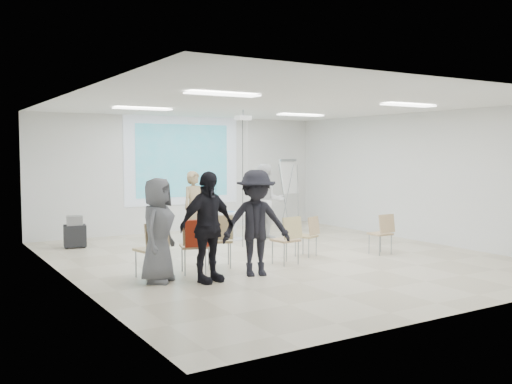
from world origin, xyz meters
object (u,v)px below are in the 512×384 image
chair_center (288,236)px  chair_right_far (383,231)px  av_cart (75,233)px  player_left (194,203)px  pedestal_table (234,224)px  audience_outer (158,224)px  audience_mid (256,216)px  chair_left_inner (220,236)px  chair_left_mid (194,242)px  flipchart_easel (289,177)px  chair_right_inner (309,233)px  player_right (266,198)px  laptop (219,239)px  chair_far_left (153,245)px  audience_left (207,219)px

chair_center → chair_right_far: (2.24, -0.14, -0.04)m
av_cart → player_left: bearing=-12.2°
pedestal_table → audience_outer: size_ratio=0.36×
audience_mid → audience_outer: (-1.60, 0.41, -0.07)m
chair_left_inner → audience_outer: (-1.36, -0.47, 0.37)m
chair_left_mid → chair_right_far: size_ratio=1.12×
flipchart_easel → player_left: bearing=-177.6°
chair_right_inner → player_right: bearing=54.4°
audience_mid → av_cart: (-1.91, 4.46, -0.69)m
player_right → laptop: size_ratio=5.63×
laptop → chair_left_inner: bearing=94.4°
chair_right_inner → chair_right_far: 1.54m
laptop → player_left: bearing=-82.6°
chair_left_mid → audience_outer: size_ratio=0.50×
audience_mid → laptop: bearing=120.1°
chair_right_far → pedestal_table: bearing=117.9°
chair_right_inner → audience_outer: audience_outer is taller
chair_left_inner → av_cart: bearing=138.1°
pedestal_table → chair_right_far: bearing=-63.0°
av_cart → chair_far_left: bearing=-74.7°
chair_left_inner → chair_center: size_ratio=1.07×
chair_left_inner → chair_right_far: (3.45, -0.55, -0.08)m
audience_mid → flipchart_easel: (4.01, 4.81, 0.37)m
pedestal_table → audience_left: bearing=-124.9°
chair_right_inner → chair_left_inner: bearing=157.6°
chair_left_inner → chair_right_far: 3.49m
chair_far_left → audience_left: (0.65, -0.71, 0.47)m
pedestal_table → chair_left_inner: chair_left_inner is taller
player_right → chair_left_mid: player_right is taller
chair_far_left → audience_left: size_ratio=0.46×
audience_outer → audience_mid: bearing=-60.8°
audience_outer → av_cart: size_ratio=2.70×
chair_center → chair_right_far: size_ratio=1.08×
pedestal_table → audience_left: size_ratio=0.33×
chair_left_mid → av_cart: chair_left_mid is taller
player_right → audience_mid: bearing=-101.7°
audience_left → av_cart: 4.63m
laptop → audience_left: audience_left is taller
player_left → chair_left_inner: player_left is taller
player_left → chair_left_mid: (-1.35, -2.84, -0.39)m
player_right → chair_left_mid: (-3.13, -2.65, -0.44)m
chair_center → av_cart: (-2.89, 4.00, -0.21)m
audience_left → av_cart: size_ratio=2.94×
player_left → audience_outer: size_ratio=1.00×
chair_center → laptop: 1.28m
chair_left_inner → flipchart_easel: (4.25, 3.94, 0.82)m
chair_far_left → audience_mid: (1.56, -0.70, 0.46)m
chair_far_left → player_right: bearing=23.4°
chair_left_mid → chair_left_inner: (0.61, 0.23, 0.02)m
pedestal_table → flipchart_easel: size_ratio=0.36×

